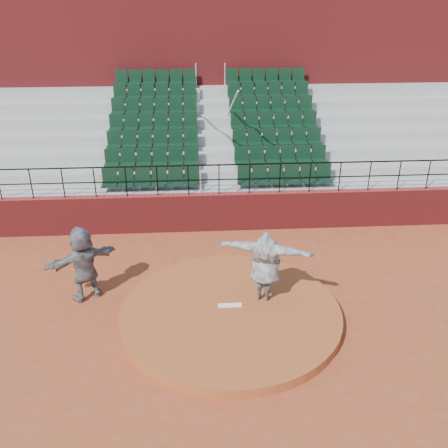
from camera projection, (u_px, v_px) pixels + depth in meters
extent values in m
plane|color=#974122|center=(230.00, 317.00, 12.52)|extent=(90.00, 90.00, 0.00)
cylinder|color=#A04D23|center=(231.00, 313.00, 12.46)|extent=(5.50, 5.50, 0.25)
cube|color=white|center=(230.00, 305.00, 12.54)|extent=(0.60, 0.15, 0.03)
cube|color=maroon|center=(219.00, 212.00, 16.72)|extent=(24.00, 0.30, 1.30)
cylinder|color=black|center=(219.00, 165.00, 16.00)|extent=(24.00, 0.05, 0.05)
cylinder|color=black|center=(219.00, 180.00, 16.22)|extent=(24.00, 0.04, 0.04)
cylinder|color=black|center=(31.00, 184.00, 15.87)|extent=(0.04, 0.04, 1.00)
cylinder|color=black|center=(63.00, 183.00, 15.93)|extent=(0.04, 0.04, 1.00)
cylinder|color=black|center=(95.00, 182.00, 15.98)|extent=(0.04, 0.04, 1.00)
cylinder|color=black|center=(126.00, 182.00, 16.04)|extent=(0.04, 0.04, 1.00)
cylinder|color=black|center=(157.00, 181.00, 16.10)|extent=(0.04, 0.04, 1.00)
cylinder|color=black|center=(188.00, 180.00, 16.16)|extent=(0.04, 0.04, 1.00)
cylinder|color=black|center=(219.00, 180.00, 16.22)|extent=(0.04, 0.04, 1.00)
cylinder|color=black|center=(250.00, 179.00, 16.28)|extent=(0.04, 0.04, 1.00)
cylinder|color=black|center=(280.00, 178.00, 16.34)|extent=(0.04, 0.04, 1.00)
cylinder|color=black|center=(310.00, 177.00, 16.39)|extent=(0.04, 0.04, 1.00)
cylinder|color=black|center=(340.00, 177.00, 16.45)|extent=(0.04, 0.04, 1.00)
cylinder|color=black|center=(370.00, 176.00, 16.51)|extent=(0.04, 0.04, 1.00)
cylinder|color=black|center=(399.00, 175.00, 16.57)|extent=(0.04, 0.04, 1.00)
cylinder|color=black|center=(428.00, 175.00, 16.63)|extent=(0.04, 0.04, 1.00)
cube|color=#9C9B96|center=(218.00, 205.00, 17.24)|extent=(24.00, 0.85, 1.30)
cube|color=black|center=(151.00, 179.00, 16.67)|extent=(3.30, 0.48, 0.72)
cube|color=black|center=(284.00, 176.00, 16.94)|extent=(3.30, 0.48, 0.72)
cube|color=#9C9B96|center=(217.00, 190.00, 17.91)|extent=(24.00, 0.85, 1.70)
cube|color=black|center=(152.00, 159.00, 17.26)|extent=(3.30, 0.48, 0.72)
cube|color=black|center=(280.00, 157.00, 17.53)|extent=(3.30, 0.48, 0.72)
cube|color=#9C9B96|center=(216.00, 177.00, 18.59)|extent=(24.00, 0.85, 2.10)
cube|color=black|center=(153.00, 141.00, 17.85)|extent=(3.30, 0.48, 0.72)
cube|color=black|center=(277.00, 139.00, 18.11)|extent=(3.30, 0.48, 0.72)
cube|color=#9C9B96|center=(215.00, 164.00, 19.26)|extent=(24.00, 0.85, 2.50)
cube|color=black|center=(153.00, 124.00, 18.44)|extent=(3.30, 0.48, 0.72)
cube|color=black|center=(274.00, 122.00, 18.70)|extent=(3.30, 0.48, 0.72)
cube|color=#9C9B96|center=(213.00, 152.00, 19.94)|extent=(24.00, 0.85, 2.90)
cube|color=black|center=(154.00, 108.00, 19.03)|extent=(3.30, 0.48, 0.72)
cube|color=black|center=(271.00, 106.00, 19.29)|extent=(3.30, 0.48, 0.72)
cube|color=#9C9B96|center=(212.00, 142.00, 20.62)|extent=(24.00, 0.85, 3.30)
cube|color=black|center=(155.00, 93.00, 19.62)|extent=(3.30, 0.48, 0.72)
cube|color=black|center=(268.00, 91.00, 19.88)|extent=(3.30, 0.48, 0.72)
cube|color=#9C9B96|center=(212.00, 131.00, 21.29)|extent=(24.00, 0.85, 3.70)
cube|color=black|center=(156.00, 79.00, 20.20)|extent=(3.30, 0.48, 0.72)
cube|color=black|center=(266.00, 78.00, 20.47)|extent=(3.30, 0.48, 0.72)
cylinder|color=silver|center=(198.00, 109.00, 18.29)|extent=(0.06, 5.97, 2.46)
cylinder|color=silver|center=(230.00, 108.00, 18.36)|extent=(0.06, 5.97, 2.46)
cube|color=maroon|center=(209.00, 82.00, 22.28)|extent=(24.00, 3.00, 7.10)
imported|color=black|center=(265.00, 266.00, 12.43)|extent=(2.44, 1.40, 1.92)
imported|color=black|center=(84.00, 263.00, 12.89)|extent=(1.95, 1.50, 2.06)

